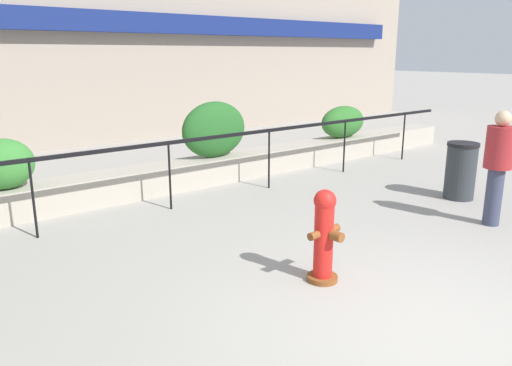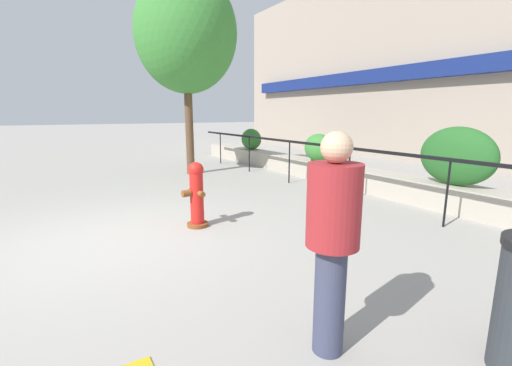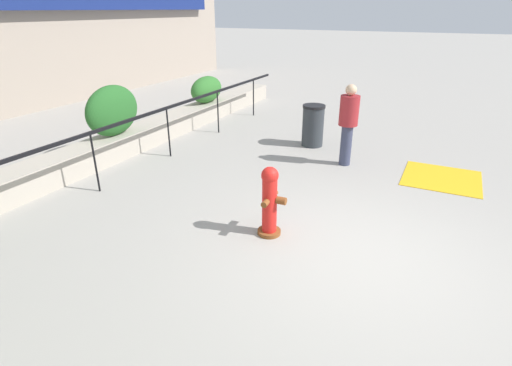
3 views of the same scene
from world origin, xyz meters
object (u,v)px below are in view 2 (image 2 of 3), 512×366
hedge_bush_1 (318,148)px  hedge_bush_2 (457,156)px  hedge_bush_0 (251,139)px  fire_hydrant (197,194)px  pedestrian (333,232)px  street_tree (186,34)px

hedge_bush_1 → hedge_bush_2: size_ratio=0.63×
hedge_bush_0 → fire_hydrant: size_ratio=0.87×
hedge_bush_0 → hedge_bush_2: (7.67, 0.00, 0.17)m
hedge_bush_1 → fire_hydrant: bearing=-63.9°
hedge_bush_0 → pedestrian: (9.43, -4.84, 0.10)m
hedge_bush_1 → street_tree: street_tree is taller
hedge_bush_2 → fire_hydrant: 4.89m
hedge_bush_0 → hedge_bush_1: size_ratio=1.02×
hedge_bush_0 → pedestrian: pedestrian is taller
hedge_bush_2 → hedge_bush_1: bearing=180.0°
hedge_bush_0 → hedge_bush_2: size_ratio=0.65×
pedestrian → hedge_bush_1: bearing=139.4°
street_tree → pedestrian: size_ratio=3.35×
fire_hydrant → pedestrian: bearing=-4.3°
fire_hydrant → street_tree: bearing=160.5°
hedge_bush_0 → fire_hydrant: 7.58m
fire_hydrant → pedestrian: 3.43m
fire_hydrant → street_tree: size_ratio=0.19×
hedge_bush_1 → street_tree: (-2.64, -2.86, 3.20)m
pedestrian → hedge_bush_0: bearing=152.8°
hedge_bush_0 → pedestrian: size_ratio=0.54×
fire_hydrant → pedestrian: size_ratio=0.62×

